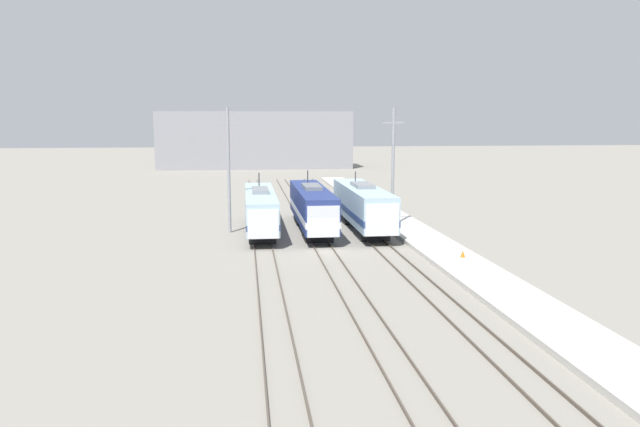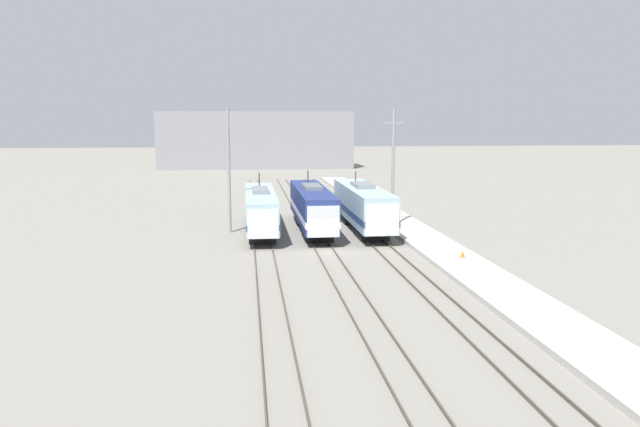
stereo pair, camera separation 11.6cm
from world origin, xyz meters
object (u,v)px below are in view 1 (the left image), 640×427
locomotive_center (312,208)px  catenary_tower_left (229,168)px  locomotive_far_right (363,207)px  traffic_cone (463,254)px  locomotive_far_left (261,210)px  catenary_tower_right (393,167)px

locomotive_center → catenary_tower_left: 8.54m
locomotive_far_right → catenary_tower_left: 13.04m
catenary_tower_left → locomotive_far_right: bearing=-1.4°
traffic_cone → locomotive_far_left: bearing=135.6°
catenary_tower_right → locomotive_center: bearing=-178.1°
locomotive_center → catenary_tower_right: (7.68, 0.26, 3.73)m
locomotive_center → locomotive_far_right: 4.83m
locomotive_center → catenary_tower_left: catenary_tower_left is taller
traffic_cone → catenary_tower_left: bearing=140.2°
locomotive_far_left → catenary_tower_left: bearing=174.6°
catenary_tower_left → locomotive_center: bearing=-1.9°
locomotive_far_left → traffic_cone: size_ratio=36.57×
locomotive_far_right → locomotive_far_left: bearing=179.8°
locomotive_center → traffic_cone: bearing=-55.8°
locomotive_far_right → catenary_tower_right: 4.67m
locomotive_far_right → catenary_tower_right: catenary_tower_right is taller
locomotive_far_left → locomotive_far_right: locomotive_far_right is taller
locomotive_far_left → catenary_tower_right: (12.51, 0.27, 3.85)m
catenary_tower_right → locomotive_far_left: bearing=-178.8°
locomotive_far_right → catenary_tower_left: bearing=178.6°
locomotive_center → locomotive_far_right: locomotive_center is taller
traffic_cone → catenary_tower_right: bearing=97.5°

